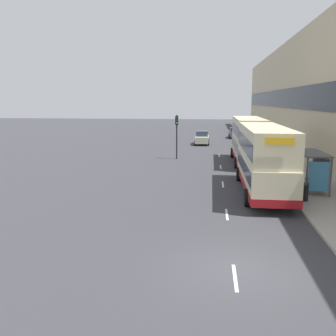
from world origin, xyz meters
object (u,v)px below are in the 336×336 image
object	(u,v)px
bus_shelter	(315,164)
car_1	(235,133)
pedestrian_4	(286,164)
double_decker_bus_ahead	(248,139)
car_0	(202,138)
pedestrian_2	(325,170)
traffic_light_far_kerb	(177,129)
litter_bin	(304,192)
double_decker_bus_near	(264,158)

from	to	relation	value
bus_shelter	car_1	distance (m)	36.29
bus_shelter	pedestrian_4	distance (m)	5.00
double_decker_bus_ahead	car_0	world-z (taller)	double_decker_bus_ahead
bus_shelter	pedestrian_4	world-z (taller)	bus_shelter
pedestrian_2	traffic_light_far_kerb	distance (m)	15.84
pedestrian_4	traffic_light_far_kerb	bearing A→B (deg)	137.97
bus_shelter	pedestrian_2	bearing A→B (deg)	61.65
car_1	litter_bin	size ratio (longest dim) A/B	4.12
bus_shelter	double_decker_bus_near	world-z (taller)	double_decker_bus_near
double_decker_bus_ahead	car_0	xyz separation A→B (m)	(-4.77, 15.00, -1.38)
bus_shelter	litter_bin	distance (m)	3.13
car_0	pedestrian_4	size ratio (longest dim) A/B	2.45
traffic_light_far_kerb	car_1	bearing A→B (deg)	72.20
car_1	litter_bin	distance (m)	38.82
bus_shelter	car_0	distance (m)	27.77
bus_shelter	car_1	xyz separation A→B (m)	(-2.82, 36.17, -1.03)
double_decker_bus_near	double_decker_bus_ahead	bearing A→B (deg)	89.33
bus_shelter	double_decker_bus_ahead	bearing A→B (deg)	105.22
car_0	pedestrian_4	world-z (taller)	pedestrian_4
double_decker_bus_near	car_1	world-z (taller)	double_decker_bus_near
double_decker_bus_near	car_0	size ratio (longest dim) A/B	2.48
pedestrian_4	traffic_light_far_kerb	size ratio (longest dim) A/B	0.39
bus_shelter	car_1	world-z (taller)	bus_shelter
car_1	litter_bin	bearing A→B (deg)	-87.64
double_decker_bus_near	pedestrian_2	bearing A→B (deg)	32.92
traffic_light_far_kerb	car_0	bearing A→B (deg)	80.43
car_1	traffic_light_far_kerb	world-z (taller)	traffic_light_far_kerb
double_decker_bus_near	litter_bin	distance (m)	3.44
double_decker_bus_near	pedestrian_4	bearing A→B (deg)	65.14
car_1	bus_shelter	bearing A→B (deg)	-85.54
pedestrian_4	double_decker_bus_ahead	bearing A→B (deg)	108.84
double_decker_bus_ahead	litter_bin	bearing A→B (deg)	-82.25
bus_shelter	car_0	world-z (taller)	bus_shelter
car_1	pedestrian_4	xyz separation A→B (m)	(1.96, -31.31, 0.20)
car_1	traffic_light_far_kerb	bearing A→B (deg)	-107.80
car_1	pedestrian_2	xyz separation A→B (m)	(4.25, -33.51, 0.23)
double_decker_bus_near	litter_bin	world-z (taller)	double_decker_bus_near
traffic_light_far_kerb	double_decker_bus_near	bearing A→B (deg)	-63.29
bus_shelter	pedestrian_2	xyz separation A→B (m)	(1.43, 2.66, -0.80)
double_decker_bus_ahead	pedestrian_2	size ratio (longest dim) A/B	5.59
double_decker_bus_ahead	pedestrian_4	distance (m)	7.23
car_0	traffic_light_far_kerb	bearing A→B (deg)	80.43
car_1	litter_bin	world-z (taller)	car_1
double_decker_bus_near	double_decker_bus_ahead	distance (m)	12.01
car_0	car_1	bearing A→B (deg)	-118.08
pedestrian_4	traffic_light_far_kerb	distance (m)	12.70
car_1	pedestrian_2	distance (m)	33.78
bus_shelter	car_0	bearing A→B (deg)	106.58
double_decker_bus_near	car_1	bearing A→B (deg)	89.25
double_decker_bus_ahead	traffic_light_far_kerb	distance (m)	7.25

